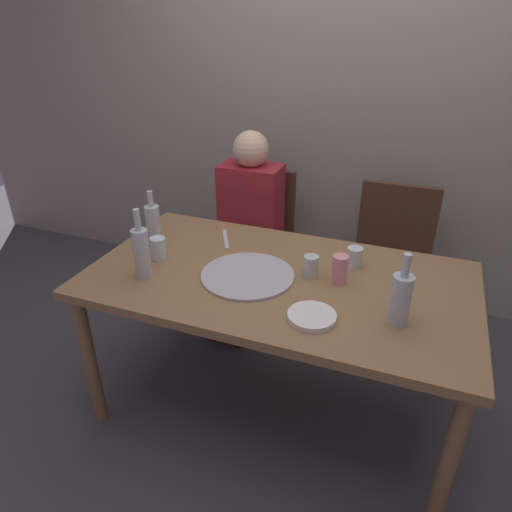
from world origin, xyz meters
The scene contains 16 objects.
ground_plane centered at (0.00, 0.00, 0.00)m, with size 8.00×8.00×0.00m, color #424247.
back_wall centered at (0.00, 1.28, 1.30)m, with size 6.00×0.10×2.60m, color gray.
dining_table centered at (0.00, 0.00, 0.67)m, with size 1.64×0.90×0.75m.
pizza_tray centered at (-0.12, -0.05, 0.76)m, with size 0.40×0.40×0.01m, color #ADADB2.
wine_bottle centered at (-0.54, -0.21, 0.87)m, with size 0.07×0.07×0.31m.
beer_bottle centered at (-0.67, 0.08, 0.85)m, with size 0.07×0.07×0.27m.
water_bottle centered at (0.51, -0.16, 0.85)m, with size 0.08×0.08×0.28m.
tumbler_near centered at (0.28, 0.21, 0.79)m, with size 0.07×0.07×0.09m, color silver.
tumbler_far centered at (-0.57, -0.04, 0.80)m, with size 0.07×0.07×0.10m, color silver.
wine_glass centered at (0.13, 0.05, 0.80)m, with size 0.06×0.06×0.09m, color #B7C6BC.
soda_can centered at (0.25, 0.05, 0.81)m, with size 0.07×0.07×0.12m, color pink.
plate_stack centered at (0.21, -0.25, 0.76)m, with size 0.18×0.18×0.02m, color white.
table_knife centered at (-0.36, 0.25, 0.75)m, with size 0.22×0.02×0.01m, color #B7B7BC.
chair_left centered at (-0.44, 0.85, 0.51)m, with size 0.44×0.44×0.90m.
chair_right centered at (0.41, 0.85, 0.51)m, with size 0.44×0.44×0.90m.
guest_in_sweater centered at (-0.44, 0.70, 0.64)m, with size 0.36×0.56×1.17m.
Camera 1 is at (0.52, -1.63, 1.75)m, focal length 32.26 mm.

